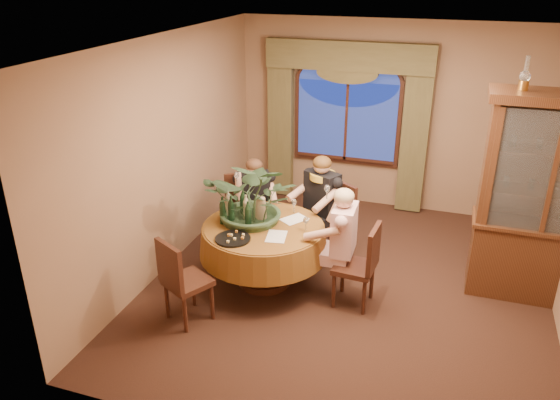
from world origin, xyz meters
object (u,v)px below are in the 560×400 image
(oil_lamp_left, at_px, (526,73))
(person_pink, at_px, (343,244))
(wine_bottle_2, at_px, (223,210))
(centerpiece_plant, at_px, (254,166))
(chair_back, at_px, (244,213))
(wine_bottle_3, at_px, (243,202))
(chair_right, at_px, (354,265))
(wine_bottle_0, at_px, (246,208))
(person_scarf, at_px, (322,206))
(wine_bottle_4, at_px, (231,210))
(wine_bottle_1, at_px, (248,215))
(china_cabinet, at_px, (544,201))
(stoneware_vase, at_px, (261,209))
(chair_front_left, at_px, (188,280))
(person_back, at_px, (255,203))
(dining_table, at_px, (264,254))
(wine_bottle_5, at_px, (228,204))
(chair_back_right, at_px, (331,222))

(oil_lamp_left, relative_size, person_pink, 0.26)
(wine_bottle_2, bearing_deg, centerpiece_plant, 30.86)
(chair_back, relative_size, wine_bottle_3, 2.91)
(chair_right, relative_size, wine_bottle_0, 2.91)
(chair_back, distance_m, person_scarf, 1.04)
(wine_bottle_3, bearing_deg, wine_bottle_4, -101.80)
(oil_lamp_left, relative_size, wine_bottle_1, 1.03)
(china_cabinet, height_order, chair_right, china_cabinet)
(wine_bottle_4, bearing_deg, person_pink, 3.30)
(person_pink, relative_size, wine_bottle_3, 4.00)
(chair_back, xyz_separation_m, stoneware_vase, (0.47, -0.63, 0.40))
(chair_back, relative_size, centerpiece_plant, 0.79)
(chair_front_left, xyz_separation_m, person_back, (0.08, 1.75, 0.14))
(person_scarf, distance_m, stoneware_vase, 0.94)
(person_back, height_order, wine_bottle_1, person_back)
(person_scarf, bearing_deg, centerpiece_plant, 79.92)
(dining_table, height_order, chair_front_left, chair_front_left)
(wine_bottle_4, xyz_separation_m, wine_bottle_5, (-0.10, 0.14, 0.00))
(dining_table, bearing_deg, chair_right, -4.42)
(chair_back, xyz_separation_m, wine_bottle_0, (0.33, -0.73, 0.44))
(wine_bottle_0, height_order, wine_bottle_5, same)
(chair_right, height_order, wine_bottle_4, wine_bottle_4)
(stoneware_vase, distance_m, wine_bottle_1, 0.28)
(china_cabinet, relative_size, wine_bottle_1, 7.07)
(chair_right, relative_size, chair_front_left, 1.00)
(stoneware_vase, bearing_deg, person_scarf, 53.08)
(chair_back_right, distance_m, wine_bottle_3, 1.23)
(chair_back_right, distance_m, wine_bottle_4, 1.41)
(chair_right, xyz_separation_m, wine_bottle_0, (-1.31, 0.14, 0.44))
(centerpiece_plant, relative_size, wine_bottle_4, 3.66)
(person_scarf, xyz_separation_m, wine_bottle_5, (-0.93, -0.79, 0.24))
(centerpiece_plant, relative_size, wine_bottle_1, 3.66)
(wine_bottle_4, bearing_deg, centerpiece_plant, 32.15)
(china_cabinet, distance_m, person_back, 3.41)
(chair_right, relative_size, wine_bottle_5, 2.91)
(stoneware_vase, height_order, wine_bottle_4, wine_bottle_4)
(stoneware_vase, bearing_deg, chair_right, -11.77)
(oil_lamp_left, xyz_separation_m, wine_bottle_2, (-3.00, -0.81, -1.59))
(chair_right, height_order, person_scarf, person_scarf)
(stoneware_vase, xyz_separation_m, wine_bottle_2, (-0.37, -0.25, 0.03))
(chair_back_right, height_order, stoneware_vase, stoneware_vase)
(chair_front_left, bearing_deg, stoneware_vase, 97.65)
(wine_bottle_1, bearing_deg, oil_lamp_left, 17.28)
(wine_bottle_5, bearing_deg, dining_table, -12.04)
(dining_table, height_order, oil_lamp_left, oil_lamp_left)
(person_back, xyz_separation_m, wine_bottle_2, (-0.04, -0.92, 0.29))
(china_cabinet, distance_m, chair_back_right, 2.44)
(chair_back_right, relative_size, wine_bottle_3, 2.91)
(dining_table, bearing_deg, wine_bottle_3, 148.91)
(chair_front_left, bearing_deg, person_back, 116.06)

